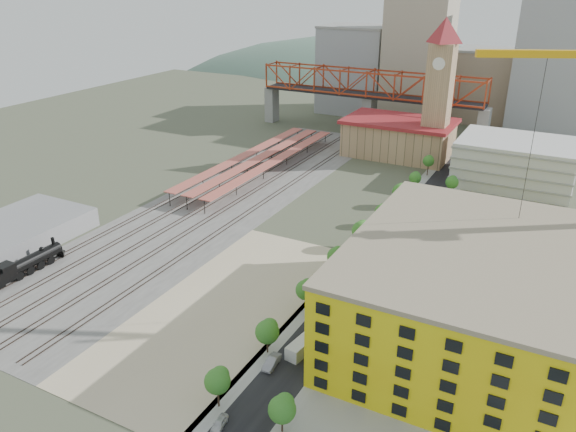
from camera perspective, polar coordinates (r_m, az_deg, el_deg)
The scene contains 31 objects.
ground at distance 135.14m, azimuth 2.47°, elevation -3.28°, with size 400.00×400.00×0.00m, color #474C38.
ballast_strip at distance 165.42m, azimuth -6.20°, elevation 1.79°, with size 36.00×165.00×0.06m, color #605E59.
dirt_lot at distance 113.11m, azimuth -6.39°, elevation -9.21°, with size 28.00×67.00×0.06m, color tan.
street_asphalt at distance 142.78m, azimuth 10.89°, elevation -2.17°, with size 12.00×170.00×0.06m, color black.
sidewalk_west at distance 144.23m, azimuth 8.82°, elevation -1.74°, with size 3.00×170.00×0.04m, color gray.
sidewalk_east at distance 141.53m, azimuth 13.01°, elevation -2.60°, with size 3.00×170.00×0.04m, color gray.
construction_pad at distance 108.25m, azimuth 20.07°, elevation -12.36°, with size 50.00×90.00×0.06m, color gray.
rail_tracks at distance 166.33m, azimuth -6.72°, elevation 1.94°, with size 26.56×160.00×0.18m.
platform_canopies at distance 188.47m, azimuth -2.89°, elevation 5.93°, with size 16.00×80.00×4.12m.
station_hall at distance 206.58m, azimuth 11.17°, elevation 7.87°, with size 38.00×24.00×13.10m.
clock_tower at distance 196.77m, azimuth 15.20°, elevation 13.32°, with size 12.00×12.00×52.00m.
parking_garage at distance 187.82m, azimuth 22.08°, elevation 5.10°, with size 34.00×26.00×14.00m, color silver.
truss_bridge at distance 231.24m, azimuth 8.34°, elevation 12.82°, with size 94.00×9.60×25.60m.
construction_building at distance 103.48m, azimuth 19.14°, elevation -7.78°, with size 44.60×50.60×18.80m.
warehouse at distance 153.00m, azimuth -25.80°, elevation -1.40°, with size 22.00×32.00×5.00m, color gray.
street_trees at distance 134.18m, azimuth 9.59°, elevation -3.83°, with size 15.40×124.40×8.00m.
skyline at distance 258.17m, azimuth 18.33°, elevation 13.91°, with size 133.00×46.00×60.00m.
distant_hills at distance 395.13m, azimuth 25.03°, elevation 0.40°, with size 647.00×264.00×227.00m.
locomotive at distance 135.00m, azimuth -25.49°, elevation -4.74°, with size 3.08×23.75×5.94m.
site_trailer_a at distance 100.73m, azimuth 1.82°, elevation -12.80°, with size 2.44×9.29×2.54m, color silver.
site_trailer_b at distance 110.03m, azimuth 4.70°, elevation -9.35°, with size 2.57×9.78×2.68m, color silver.
site_trailer_c at distance 118.86m, azimuth 6.86°, elevation -6.72°, with size 2.65×10.08×2.76m, color silver.
site_trailer_d at distance 121.29m, azimuth 7.36°, elevation -6.13°, with size 2.49×9.48×2.59m, color silver.
car_0 at distance 87.56m, azimuth -6.97°, elevation -20.19°, with size 1.54×3.84×1.31m, color silver.
car_1 at distance 97.33m, azimuth -1.65°, elevation -14.64°, with size 1.67×4.79×1.58m, color gray.
car_2 at distance 124.32m, azimuth 6.43°, elevation -5.60°, with size 2.33×5.06×1.41m, color black.
car_3 at distance 143.83m, azimuth 9.85°, elevation -1.61°, with size 1.82×4.49×1.30m, color navy.
car_4 at distance 99.18m, azimuth 3.11°, elevation -13.86°, with size 1.80×4.47×1.52m, color silver.
car_5 at distance 112.84m, azimuth 7.00°, elevation -8.87°, with size 1.68×4.83×1.59m, color #99999E.
car_6 at distance 133.59m, azimuth 10.91°, elevation -3.69°, with size 2.57×5.57×1.55m, color black.
car_7 at distance 167.77m, azimuth 14.90°, elevation 1.66°, with size 1.84×4.53×1.31m, color #1A254D.
Camera 1 is at (51.08, -109.27, 60.95)m, focal length 35.00 mm.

